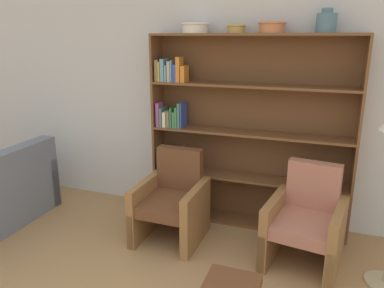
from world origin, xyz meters
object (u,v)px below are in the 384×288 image
Objects in this scene: bowl_slate at (236,28)px; vase_tall at (326,22)px; armchair_cushioned at (306,222)px; bookshelf at (233,137)px; bowl_stoneware at (195,27)px; armchair_leather at (172,201)px; bowl_sage at (272,27)px.

bowl_slate is 0.92× the size of vase_tall.
armchair_cushioned is at bearing -90.48° from vase_tall.
bookshelf is 9.91× the size of vase_tall.
bowl_slate is at bearing -24.88° from armchair_cushioned.
bowl_stoneware reaches higher than armchair_leather.
bowl_sage is (0.78, 0.00, 0.00)m from bowl_stoneware.
armchair_cushioned is (0.84, -0.56, -1.71)m from bowl_slate.
vase_tall is (0.49, -0.00, 0.03)m from bowl_sage.
bookshelf is at bearing -128.41° from armchair_leather.
vase_tall is (0.84, -0.00, 0.05)m from bowl_slate.
armchair_leather is (-1.32, -0.56, -1.75)m from vase_tall.
armchair_cushioned is (1.27, -0.56, -1.72)m from bowl_stoneware.
bookshelf is 2.36× the size of armchair_leather.
armchair_cushioned is (-0.00, -0.56, -1.75)m from vase_tall.
bowl_slate reaches higher than armchair_leather.
vase_tall is 1.84m from armchair_cushioned.
bowl_stoneware reaches higher than bowl_slate.
bowl_slate is 0.22× the size of armchair_cushioned.
bookshelf is at bearing 178.27° from vase_tall.
bowl_sage reaches higher than armchair_cushioned.
armchair_leather is (-0.48, -0.56, -1.71)m from bowl_slate.
bowl_slate is at bearing -130.03° from armchair_leather.
vase_tall reaches higher than armchair_cushioned.
bowl_stoneware is 1.48× the size of bowl_slate.
bookshelf reaches higher than armchair_cushioned.
bowl_stoneware is 1.28m from vase_tall.
bowl_stoneware reaches higher than bookshelf.
bowl_sage is 1.25× the size of vase_tall.
bookshelf is at bearing -25.89° from armchair_cushioned.
armchair_cushioned is at bearing -49.04° from bowl_sage.
armchair_leather is at bearing -129.13° from bookshelf.
bowl_sage is 1.87m from armchair_cushioned.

